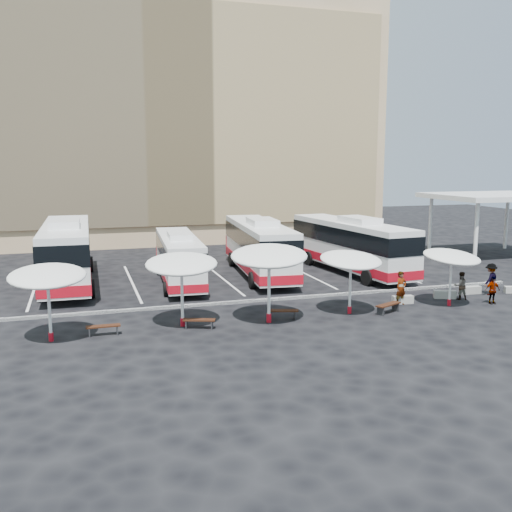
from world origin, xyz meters
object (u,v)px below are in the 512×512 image
object	(u,v)px
passenger_0	(401,288)
passenger_2	(493,290)
bus_2	(259,246)
conc_bench_1	(445,294)
bus_3	(350,244)
sunshade_3	(351,260)
sunshade_1	(181,264)
wood_bench_3	(388,306)
wood_bench_1	(199,321)
passenger_1	(461,286)
passenger_3	(490,279)
sunshade_0	(47,276)
wood_bench_0	(103,328)
sunshade_4	(452,257)
sunshade_2	(269,256)
wood_bench_2	(283,312)
conc_bench_2	(471,290)
bus_0	(67,250)
bus_1	(179,257)
conc_bench_0	(403,300)

from	to	relation	value
passenger_0	passenger_2	size ratio (longest dim) A/B	1.21
bus_2	conc_bench_1	xyz separation A→B (m)	(8.19, -9.87, -1.84)
bus_3	sunshade_3	distance (m)	11.37
sunshade_3	passenger_0	distance (m)	4.12
sunshade_1	wood_bench_3	size ratio (longest dim) A/B	2.41
wood_bench_1	passenger_1	bearing A→B (deg)	4.64
passenger_1	passenger_3	xyz separation A→B (m)	(2.40, 0.45, 0.14)
sunshade_3	passenger_0	size ratio (longest dim) A/B	1.83
passenger_1	sunshade_0	bearing A→B (deg)	14.99
sunshade_0	wood_bench_1	size ratio (longest dim) A/B	2.20
wood_bench_0	passenger_2	size ratio (longest dim) A/B	0.99
wood_bench_1	sunshade_4	bearing A→B (deg)	0.93
sunshade_2	passenger_2	world-z (taller)	sunshade_2
sunshade_4	bus_2	bearing A→B (deg)	122.99
bus_2	wood_bench_0	xyz separation A→B (m)	(-11.06, -11.34, -1.71)
sunshade_1	wood_bench_3	bearing A→B (deg)	-4.63
passenger_3	sunshade_2	bearing A→B (deg)	-19.53
sunshade_3	wood_bench_2	xyz separation A→B (m)	(-3.69, 0.02, -2.47)
wood_bench_1	wood_bench_2	bearing A→B (deg)	5.25
wood_bench_2	passenger_1	distance (m)	11.21
sunshade_3	passenger_0	bearing A→B (deg)	13.70
sunshade_0	passenger_2	world-z (taller)	sunshade_0
sunshade_0	wood_bench_1	bearing A→B (deg)	-0.82
wood_bench_2	wood_bench_0	bearing A→B (deg)	-179.13
wood_bench_0	passenger_1	bearing A→B (deg)	2.85
wood_bench_0	conc_bench_2	distance (m)	21.57
bus_3	conc_bench_2	bearing A→B (deg)	-69.82
wood_bench_3	bus_0	bearing A→B (deg)	141.90
sunshade_1	sunshade_4	world-z (taller)	sunshade_1
sunshade_2	sunshade_3	bearing A→B (deg)	3.97
bus_3	conc_bench_2	distance (m)	9.30
wood_bench_3	conc_bench_2	bearing A→B (deg)	19.39
passenger_0	bus_1	bearing A→B (deg)	126.84
bus_3	passenger_0	bearing A→B (deg)	-104.73
passenger_1	conc_bench_0	bearing A→B (deg)	9.62
sunshade_2	wood_bench_3	xyz separation A→B (m)	(6.51, -0.25, -2.93)
sunshade_1	passenger_3	world-z (taller)	sunshade_1
bus_3	wood_bench_0	distance (m)	20.40
bus_1	passenger_2	world-z (taller)	bus_1
bus_2	sunshade_2	xyz separation A→B (m)	(-3.16, -11.55, 1.25)
bus_1	wood_bench_0	world-z (taller)	bus_1
sunshade_2	sunshade_4	bearing A→B (deg)	0.91
sunshade_3	passenger_2	world-z (taller)	sunshade_3
sunshade_1	passenger_0	world-z (taller)	sunshade_1
bus_1	sunshade_2	world-z (taller)	sunshade_2
passenger_3	bus_1	bearing A→B (deg)	-53.51
wood_bench_2	passenger_0	world-z (taller)	passenger_0
bus_3	passenger_3	world-z (taller)	bus_3
wood_bench_0	passenger_0	size ratio (longest dim) A/B	0.82
sunshade_1	conc_bench_1	xyz separation A→B (m)	(15.53, 1.07, -2.81)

